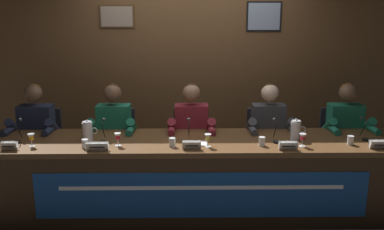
% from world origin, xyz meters
% --- Properties ---
extents(ground_plane, '(12.00, 12.00, 0.00)m').
position_xyz_m(ground_plane, '(0.00, 0.00, 0.00)').
color(ground_plane, '#4C4742').
extents(wall_back_panelled, '(5.74, 0.14, 2.60)m').
position_xyz_m(wall_back_panelled, '(0.00, 1.39, 1.30)').
color(wall_back_panelled, brown).
rests_on(wall_back_panelled, ground_plane).
extents(conference_table, '(4.54, 0.85, 0.76)m').
position_xyz_m(conference_table, '(0.00, -0.13, 0.53)').
color(conference_table, brown).
rests_on(conference_table, ground_plane).
extents(chair_far_left, '(0.44, 0.45, 0.91)m').
position_xyz_m(chair_far_left, '(-1.70, 0.61, 0.45)').
color(chair_far_left, black).
rests_on(chair_far_left, ground_plane).
extents(panelist_far_left, '(0.51, 0.48, 1.24)m').
position_xyz_m(panelist_far_left, '(-1.70, 0.41, 0.72)').
color(panelist_far_left, black).
rests_on(panelist_far_left, ground_plane).
extents(nameplate_far_left, '(0.15, 0.06, 0.08)m').
position_xyz_m(nameplate_far_left, '(-1.67, -0.31, 0.80)').
color(nameplate_far_left, white).
rests_on(nameplate_far_left, conference_table).
extents(juice_glass_far_left, '(0.06, 0.06, 0.12)m').
position_xyz_m(juice_glass_far_left, '(-1.50, -0.20, 0.84)').
color(juice_glass_far_left, white).
rests_on(juice_glass_far_left, conference_table).
extents(microphone_far_left, '(0.06, 0.17, 0.22)m').
position_xyz_m(microphone_far_left, '(-1.68, -0.05, 0.83)').
color(microphone_far_left, black).
rests_on(microphone_far_left, conference_table).
extents(chair_left, '(0.44, 0.45, 0.91)m').
position_xyz_m(chair_left, '(-0.85, 0.61, 0.45)').
color(chair_left, black).
rests_on(chair_left, ground_plane).
extents(panelist_left, '(0.51, 0.48, 1.24)m').
position_xyz_m(panelist_left, '(-0.85, 0.41, 0.72)').
color(panelist_left, black).
rests_on(panelist_left, ground_plane).
extents(nameplate_left, '(0.20, 0.06, 0.08)m').
position_xyz_m(nameplate_left, '(-0.86, -0.34, 0.80)').
color(nameplate_left, white).
rests_on(nameplate_left, conference_table).
extents(juice_glass_left, '(0.06, 0.06, 0.12)m').
position_xyz_m(juice_glass_left, '(-0.70, -0.19, 0.84)').
color(juice_glass_left, white).
rests_on(juice_glass_left, conference_table).
extents(water_cup_left, '(0.06, 0.06, 0.08)m').
position_xyz_m(water_cup_left, '(-0.99, -0.26, 0.79)').
color(water_cup_left, silver).
rests_on(water_cup_left, conference_table).
extents(microphone_left, '(0.06, 0.17, 0.22)m').
position_xyz_m(microphone_left, '(-0.86, -0.06, 0.83)').
color(microphone_left, black).
rests_on(microphone_left, conference_table).
extents(chair_center, '(0.44, 0.45, 0.91)m').
position_xyz_m(chair_center, '(0.00, 0.61, 0.45)').
color(chair_center, black).
rests_on(chair_center, ground_plane).
extents(panelist_center, '(0.51, 0.48, 1.24)m').
position_xyz_m(panelist_center, '(0.00, 0.41, 0.72)').
color(panelist_center, black).
rests_on(panelist_center, ground_plane).
extents(nameplate_center, '(0.17, 0.06, 0.08)m').
position_xyz_m(nameplate_center, '(-0.01, -0.31, 0.80)').
color(nameplate_center, white).
rests_on(nameplate_center, conference_table).
extents(juice_glass_center, '(0.06, 0.06, 0.12)m').
position_xyz_m(juice_glass_center, '(0.14, -0.23, 0.84)').
color(juice_glass_center, white).
rests_on(juice_glass_center, conference_table).
extents(water_cup_center, '(0.06, 0.06, 0.08)m').
position_xyz_m(water_cup_center, '(-0.19, -0.23, 0.79)').
color(water_cup_center, silver).
rests_on(water_cup_center, conference_table).
extents(microphone_center, '(0.06, 0.17, 0.22)m').
position_xyz_m(microphone_center, '(-0.03, -0.07, 0.83)').
color(microphone_center, black).
rests_on(microphone_center, conference_table).
extents(chair_right, '(0.44, 0.45, 0.91)m').
position_xyz_m(chair_right, '(0.85, 0.61, 0.45)').
color(chair_right, black).
rests_on(chair_right, ground_plane).
extents(panelist_right, '(0.51, 0.48, 1.24)m').
position_xyz_m(panelist_right, '(0.85, 0.41, 0.72)').
color(panelist_right, black).
rests_on(panelist_right, ground_plane).
extents(nameplate_right, '(0.17, 0.06, 0.08)m').
position_xyz_m(nameplate_right, '(0.87, -0.34, 0.80)').
color(nameplate_right, white).
rests_on(nameplate_right, conference_table).
extents(juice_glass_right, '(0.06, 0.06, 0.12)m').
position_xyz_m(juice_glass_right, '(1.03, -0.23, 0.84)').
color(juice_glass_right, white).
rests_on(juice_glass_right, conference_table).
extents(water_cup_right, '(0.06, 0.06, 0.08)m').
position_xyz_m(water_cup_right, '(0.65, -0.21, 0.79)').
color(water_cup_right, silver).
rests_on(water_cup_right, conference_table).
extents(microphone_right, '(0.06, 0.17, 0.22)m').
position_xyz_m(microphone_right, '(0.81, -0.08, 0.83)').
color(microphone_right, black).
rests_on(microphone_right, conference_table).
extents(chair_far_right, '(0.44, 0.45, 0.91)m').
position_xyz_m(chair_far_right, '(1.70, 0.61, 0.45)').
color(chair_far_right, black).
rests_on(chair_far_right, ground_plane).
extents(panelist_far_right, '(0.51, 0.48, 1.24)m').
position_xyz_m(panelist_far_right, '(1.70, 0.41, 0.72)').
color(panelist_far_right, black).
rests_on(panelist_far_right, ground_plane).
extents(nameplate_far_right, '(0.20, 0.06, 0.08)m').
position_xyz_m(nameplate_far_right, '(1.73, -0.31, 0.80)').
color(nameplate_far_right, white).
rests_on(nameplate_far_right, conference_table).
extents(water_cup_far_right, '(0.06, 0.06, 0.08)m').
position_xyz_m(water_cup_far_right, '(1.50, -0.18, 0.79)').
color(water_cup_far_right, silver).
rests_on(water_cup_far_right, conference_table).
extents(microphone_far_right, '(0.06, 0.17, 0.22)m').
position_xyz_m(microphone_far_right, '(1.69, -0.02, 0.83)').
color(microphone_far_right, black).
rests_on(microphone_far_right, conference_table).
extents(water_pitcher_left_side, '(0.15, 0.10, 0.21)m').
position_xyz_m(water_pitcher_left_side, '(-1.02, -0.02, 0.85)').
color(water_pitcher_left_side, silver).
rests_on(water_pitcher_left_side, conference_table).
extents(water_pitcher_right_side, '(0.15, 0.10, 0.21)m').
position_xyz_m(water_pitcher_right_side, '(1.02, -0.00, 0.85)').
color(water_pitcher_right_side, silver).
rests_on(water_pitcher_right_side, conference_table).
extents(document_stack_center, '(0.22, 0.16, 0.01)m').
position_xyz_m(document_stack_center, '(0.03, -0.15, 0.76)').
color(document_stack_center, white).
rests_on(document_stack_center, conference_table).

